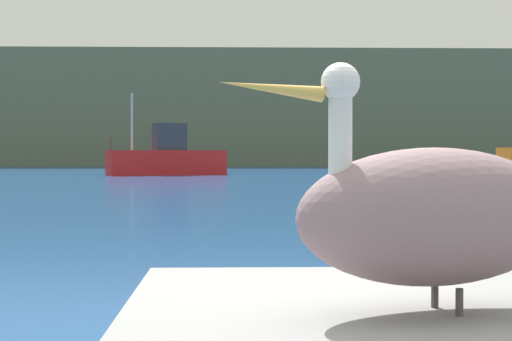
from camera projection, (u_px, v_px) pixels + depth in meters
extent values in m
cube|color=#5B664C|center=(235.00, 112.00, 73.96)|extent=(140.00, 15.79, 9.80)
ellipsoid|color=gray|center=(434.00, 217.00, 3.17)|extent=(1.26, 0.83, 0.55)
cylinder|color=white|center=(340.00, 146.00, 3.04)|extent=(0.09, 0.09, 0.39)
sphere|color=white|center=(340.00, 82.00, 3.03)|extent=(0.15, 0.15, 0.15)
cone|color=gold|center=(271.00, 88.00, 2.95)|extent=(0.41, 0.17, 0.10)
cylinder|color=#4C4742|center=(459.00, 302.00, 3.11)|extent=(0.03, 0.03, 0.11)
cylinder|color=#4C4742|center=(435.00, 294.00, 3.28)|extent=(0.03, 0.03, 0.11)
cube|color=red|center=(167.00, 163.00, 43.42)|extent=(6.51, 3.69, 1.33)
cube|color=#2D333D|center=(169.00, 137.00, 43.45)|extent=(1.97, 1.72, 1.46)
cylinder|color=#B2B2B2|center=(132.00, 122.00, 42.68)|extent=(0.12, 0.12, 3.02)
cylinder|color=#3F382D|center=(111.00, 144.00, 42.29)|extent=(0.10, 0.10, 0.70)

